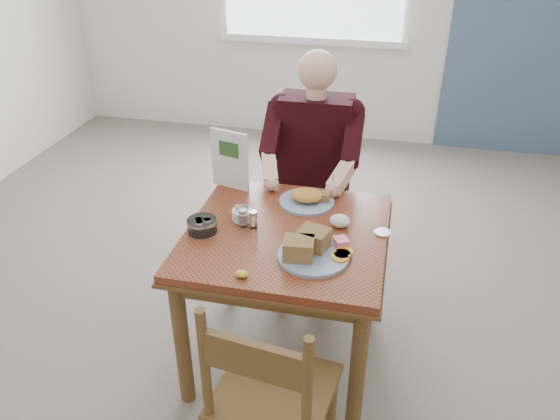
% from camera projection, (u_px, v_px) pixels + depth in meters
% --- Properties ---
extents(floor, '(6.00, 6.00, 0.00)m').
position_uv_depth(floor, '(286.00, 352.00, 2.86)').
color(floor, '#6E6059').
rests_on(floor, ground).
extents(lemon_wedge, '(0.06, 0.06, 0.03)m').
position_uv_depth(lemon_wedge, '(242.00, 274.00, 2.18)').
color(lemon_wedge, yellow).
rests_on(lemon_wedge, table).
extents(napkin, '(0.11, 0.10, 0.06)m').
position_uv_depth(napkin, '(340.00, 221.00, 2.50)').
color(napkin, white).
rests_on(napkin, table).
extents(metal_dish, '(0.09, 0.09, 0.01)m').
position_uv_depth(metal_dish, '(383.00, 233.00, 2.46)').
color(metal_dish, silver).
rests_on(metal_dish, table).
extents(table, '(0.92, 0.92, 0.75)m').
position_uv_depth(table, '(286.00, 251.00, 2.54)').
color(table, brown).
rests_on(table, ground).
extents(chair_far, '(0.42, 0.42, 0.95)m').
position_uv_depth(chair_far, '(314.00, 200.00, 3.29)').
color(chair_far, brown).
rests_on(chair_far, ground).
extents(chair_near, '(0.47, 0.47, 0.95)m').
position_uv_depth(chair_near, '(270.00, 398.00, 2.00)').
color(chair_near, brown).
rests_on(chair_near, ground).
extents(diner, '(0.53, 0.56, 1.39)m').
position_uv_depth(diner, '(313.00, 156.00, 3.05)').
color(diner, tan).
rests_on(diner, chair_far).
extents(near_plate, '(0.33, 0.31, 0.10)m').
position_uv_depth(near_plate, '(311.00, 249.00, 2.29)').
color(near_plate, white).
rests_on(near_plate, table).
extents(far_plate, '(0.28, 0.28, 0.07)m').
position_uv_depth(far_plate, '(308.00, 198.00, 2.69)').
color(far_plate, white).
rests_on(far_plate, table).
extents(caddy, '(0.12, 0.12, 0.07)m').
position_uv_depth(caddy, '(242.00, 215.00, 2.56)').
color(caddy, white).
rests_on(caddy, table).
extents(shakers, '(0.09, 0.04, 0.09)m').
position_uv_depth(shakers, '(248.00, 219.00, 2.49)').
color(shakers, white).
rests_on(shakers, table).
extents(creamer, '(0.16, 0.16, 0.06)m').
position_uv_depth(creamer, '(202.00, 225.00, 2.46)').
color(creamer, white).
rests_on(creamer, table).
extents(menu, '(0.21, 0.07, 0.31)m').
position_uv_depth(menu, '(230.00, 159.00, 2.78)').
color(menu, white).
rests_on(menu, table).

